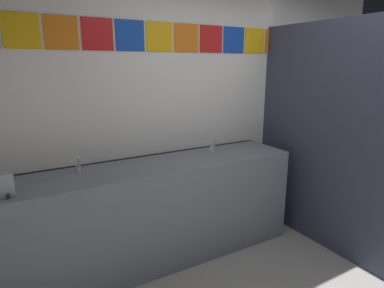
% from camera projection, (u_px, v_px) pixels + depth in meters
% --- Properties ---
extents(wall_back, '(4.33, 0.09, 2.70)m').
position_uv_depth(wall_back, '(219.00, 101.00, 3.35)').
color(wall_back, white).
rests_on(wall_back, ground_plane).
extents(vanity_counter, '(2.52, 0.58, 0.90)m').
position_uv_depth(vanity_counter, '(159.00, 211.00, 2.87)').
color(vanity_counter, slate).
rests_on(vanity_counter, ground_plane).
extents(faucet_left, '(0.04, 0.10, 0.14)m').
position_uv_depth(faucet_left, '(79.00, 166.00, 2.52)').
color(faucet_left, silver).
rests_on(faucet_left, vanity_counter).
extents(faucet_right, '(0.04, 0.10, 0.14)m').
position_uv_depth(faucet_right, '(213.00, 146.00, 3.13)').
color(faucet_right, silver).
rests_on(faucet_right, vanity_counter).
extents(soap_dispenser, '(0.09, 0.09, 0.16)m').
position_uv_depth(soap_dispenser, '(6.00, 185.00, 2.05)').
color(soap_dispenser, gray).
rests_on(soap_dispenser, vanity_counter).
extents(stall_divider, '(0.92, 1.55, 2.10)m').
position_uv_depth(stall_divider, '(357.00, 141.00, 2.89)').
color(stall_divider, '#33384C').
rests_on(stall_divider, ground_plane).
extents(toilet, '(0.39, 0.49, 0.74)m').
position_uv_depth(toilet, '(323.00, 188.00, 3.80)').
color(toilet, white).
rests_on(toilet, ground_plane).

